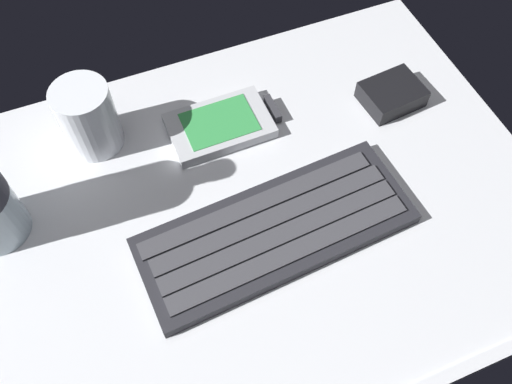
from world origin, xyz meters
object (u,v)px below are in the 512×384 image
Objects in this scene: handheld_device at (225,124)px; keyboard at (276,230)px; charger_block at (392,94)px; juice_cup at (89,120)px.

keyboard is at bearing -90.02° from handheld_device.
charger_block is (20.48, -3.75, 0.47)cm from handheld_device.
keyboard is 4.23× the size of charger_block.
keyboard is 23.56cm from charger_block.
keyboard reaches higher than handheld_device.
juice_cup is at bearing 167.80° from charger_block.
charger_block is (20.49, 11.62, 0.39)cm from keyboard.
charger_block is at bearing 29.57° from keyboard.
handheld_device is (0.01, 15.37, -0.08)cm from keyboard.
keyboard is 15.37cm from handheld_device.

